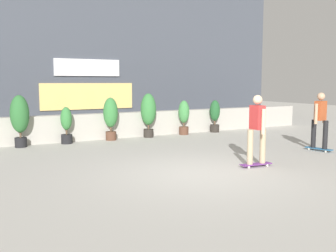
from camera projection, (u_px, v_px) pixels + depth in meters
name	position (u px, v px, depth m)	size (l,w,h in m)	color
ground_plane	(201.00, 174.00, 8.32)	(48.00, 48.00, 0.00)	#B2AFA8
planter_wall	(106.00, 126.00, 13.48)	(18.00, 0.40, 0.90)	#B2ADA3
building_backdrop	(74.00, 53.00, 16.63)	(20.00, 2.08, 6.50)	#424751
potted_plant_1	(20.00, 117.00, 11.61)	(0.56, 0.56, 1.61)	black
potted_plant_2	(66.00, 124.00, 12.33)	(0.36, 0.36, 1.20)	black
potted_plant_3	(111.00, 116.00, 13.04)	(0.50, 0.50, 1.47)	brown
potted_plant_4	(148.00, 112.00, 13.72)	(0.56, 0.56, 1.59)	#2D2823
potted_plant_5	(184.00, 116.00, 14.47)	(0.42, 0.42, 1.30)	brown
potted_plant_6	(215.00, 115.00, 15.17)	(0.41, 0.41, 1.28)	#2D2823
skater_by_wall_left	(320.00, 119.00, 10.99)	(0.55, 0.82, 1.70)	#266699
skater_mid_plaza	(257.00, 127.00, 8.89)	(0.82, 0.56, 1.70)	#72338C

